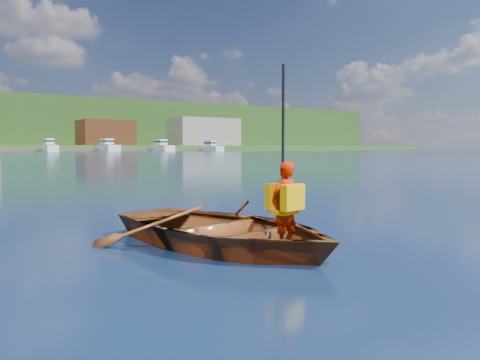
{
  "coord_description": "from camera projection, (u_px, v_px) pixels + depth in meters",
  "views": [
    {
      "loc": [
        -2.73,
        -5.43,
        1.28
      ],
      "look_at": [
        0.48,
        -0.22,
        0.85
      ],
      "focal_mm": 35.0,
      "sensor_mm": 36.0,
      "label": 1
    }
  ],
  "objects": [
    {
      "name": "child_paddler",
      "position": [
        285.0,
        202.0,
        5.49
      ],
      "size": [
        0.42,
        0.41,
        2.17
      ],
      "color": "#AF1800",
      "rests_on": "ground"
    },
    {
      "name": "marina_yachts",
      "position": [
        4.0,
        147.0,
        133.01
      ],
      "size": [
        147.17,
        13.93,
        4.29
      ],
      "color": "white",
      "rests_on": "ground"
    },
    {
      "name": "hillside_trees",
      "position": [
        21.0,
        114.0,
        215.6
      ],
      "size": [
        290.56,
        88.09,
        25.05
      ],
      "color": "#382314",
      "rests_on": "ground"
    },
    {
      "name": "ground",
      "position": [
        200.0,
        245.0,
        6.13
      ],
      "size": [
        600.0,
        600.0,
        0.0
      ],
      "color": "#183247",
      "rests_on": "ground"
    },
    {
      "name": "rowboat",
      "position": [
        223.0,
        230.0,
        6.04
      ],
      "size": [
        3.27,
        3.99,
        0.72
      ],
      "color": "brown",
      "rests_on": "ground"
    }
  ]
}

